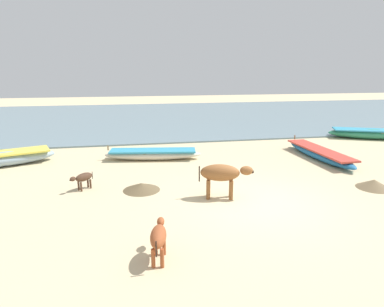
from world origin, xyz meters
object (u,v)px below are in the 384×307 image
(fishing_boat_0, at_px, (319,153))
(fishing_boat_1, at_px, (153,154))
(fishing_boat_3, at_px, (373,134))
(calf_far_dark, at_px, (83,178))
(cow_adult_brown, at_px, (222,174))
(calf_near_rust, at_px, (159,237))
(fishing_boat_5, at_px, (4,158))

(fishing_boat_0, height_order, fishing_boat_1, fishing_boat_1)
(fishing_boat_3, xyz_separation_m, calf_far_dark, (-14.74, -5.34, 0.11))
(cow_adult_brown, bearing_deg, fishing_boat_3, 48.33)
(calf_far_dark, bearing_deg, fishing_boat_3, 157.06)
(calf_near_rust, bearing_deg, cow_adult_brown, -25.28)
(fishing_boat_1, xyz_separation_m, fishing_boat_5, (-5.93, 0.19, 0.06))
(fishing_boat_0, relative_size, cow_adult_brown, 2.92)
(fishing_boat_0, relative_size, fishing_boat_3, 0.99)
(calf_near_rust, bearing_deg, fishing_boat_0, -38.46)
(fishing_boat_3, relative_size, calf_near_rust, 4.30)
(fishing_boat_5, distance_m, calf_far_dark, 4.90)
(fishing_boat_1, relative_size, fishing_boat_5, 1.06)
(fishing_boat_1, bearing_deg, calf_far_dark, 61.44)
(fishing_boat_1, height_order, fishing_boat_5, fishing_boat_5)
(cow_adult_brown, height_order, calf_far_dark, cow_adult_brown)
(fishing_boat_5, height_order, cow_adult_brown, cow_adult_brown)
(fishing_boat_0, height_order, cow_adult_brown, cow_adult_brown)
(fishing_boat_1, distance_m, fishing_boat_3, 12.47)
(cow_adult_brown, relative_size, calf_far_dark, 2.22)
(fishing_boat_3, relative_size, fishing_boat_5, 1.19)
(fishing_boat_0, bearing_deg, fishing_boat_1, 78.65)
(fishing_boat_1, relative_size, fishing_boat_3, 0.89)
(fishing_boat_0, distance_m, fishing_boat_1, 7.17)
(fishing_boat_5, bearing_deg, fishing_boat_3, 165.90)
(fishing_boat_3, xyz_separation_m, cow_adult_brown, (-10.60, -6.84, 0.47))
(cow_adult_brown, bearing_deg, calf_near_rust, -110.37)
(fishing_boat_1, relative_size, cow_adult_brown, 2.64)
(fishing_boat_0, xyz_separation_m, cow_adult_brown, (-5.37, -3.56, 0.52))
(fishing_boat_5, bearing_deg, calf_far_dark, 115.25)
(fishing_boat_3, bearing_deg, cow_adult_brown, -124.34)
(fishing_boat_0, distance_m, fishing_boat_5, 13.07)
(fishing_boat_5, bearing_deg, calf_near_rust, 104.73)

